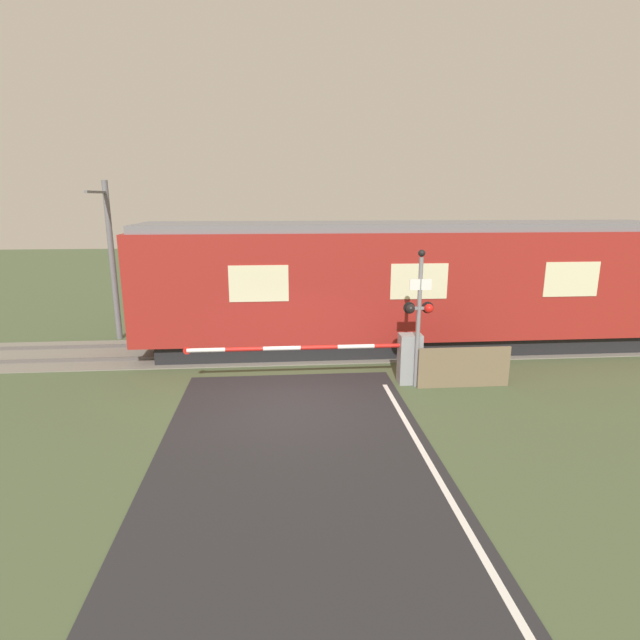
{
  "coord_description": "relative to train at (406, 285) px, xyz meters",
  "views": [
    {
      "loc": [
        -0.26,
        -11.46,
        4.92
      ],
      "look_at": [
        0.83,
        1.75,
        1.67
      ],
      "focal_mm": 28.0,
      "sensor_mm": 36.0,
      "label": 1
    }
  ],
  "objects": [
    {
      "name": "ground_plane",
      "position": [
        -3.88,
        -4.43,
        -2.13
      ],
      "size": [
        80.0,
        80.0,
        0.0
      ],
      "primitive_type": "plane",
      "color": "#475638"
    },
    {
      "name": "track_bed",
      "position": [
        -3.88,
        0.0,
        -2.11
      ],
      "size": [
        36.0,
        3.2,
        0.13
      ],
      "color": "slate",
      "rests_on": "ground_plane"
    },
    {
      "name": "train",
      "position": [
        0.0,
        0.0,
        0.0
      ],
      "size": [
        17.23,
        3.07,
        4.17
      ],
      "color": "black",
      "rests_on": "ground_plane"
    },
    {
      "name": "catenary_pole",
      "position": [
        -9.91,
        1.87,
        0.77
      ],
      "size": [
        0.2,
        1.9,
        5.5
      ],
      "color": "slate",
      "rests_on": "ground_plane"
    },
    {
      "name": "signal_post",
      "position": [
        -0.55,
        -3.56,
        -0.05
      ],
      "size": [
        0.78,
        0.26,
        3.66
      ],
      "color": "gray",
      "rests_on": "ground_plane"
    },
    {
      "name": "crossing_barrier",
      "position": [
        -1.15,
        -3.28,
        -1.37
      ],
      "size": [
        6.31,
        0.44,
        1.38
      ],
      "color": "gray",
      "rests_on": "ground_plane"
    },
    {
      "name": "roadside_fence",
      "position": [
        0.7,
        -3.7,
        -1.58
      ],
      "size": [
        2.49,
        0.06,
        1.1
      ],
      "color": "#726047",
      "rests_on": "ground_plane"
    }
  ]
}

